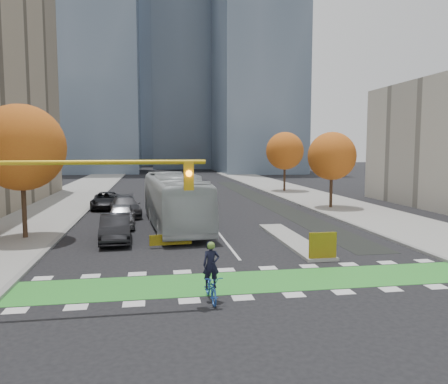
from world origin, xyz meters
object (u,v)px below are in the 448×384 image
object	(u,v)px
tree_west	(21,148)
parked_car_a	(121,216)
traffic_signal_west	(43,194)
parked_car_b	(115,228)
tree_east_near	(332,156)
parked_car_d	(106,200)
bus	(175,200)
hazard_board	(323,245)
cyclist	(211,281)
tree_east_far	(285,151)
parked_car_c	(125,206)

from	to	relation	value
tree_west	parked_car_a	distance (m)	8.11
traffic_signal_west	parked_car_b	distance (m)	11.58
tree_east_near	parked_car_d	distance (m)	21.24
bus	parked_car_a	bearing A→B (deg)	166.57
hazard_board	tree_west	xyz separation A→B (m)	(-16.00, 7.80, 4.82)
tree_east_near	cyclist	bearing A→B (deg)	-122.27
parked_car_b	parked_car_a	bearing A→B (deg)	86.94
tree_east_near	cyclist	xyz separation A→B (m)	(-14.21, -22.50, -4.13)
parked_car_a	parked_car_d	distance (m)	10.21
parked_car_a	parked_car_d	bearing A→B (deg)	99.49
tree_west	parked_car_b	xyz separation A→B (m)	(5.50, -1.48, -4.80)
bus	parked_car_a	world-z (taller)	bus
parked_car_b	tree_west	bearing A→B (deg)	161.91
tree_east_near	bus	size ratio (longest dim) A/B	0.52
parked_car_d	cyclist	bearing A→B (deg)	-77.68
tree_east_far	parked_car_a	bearing A→B (deg)	-130.21
bus	traffic_signal_west	bearing A→B (deg)	-113.46
tree_west	parked_car_c	bearing A→B (deg)	57.17
hazard_board	parked_car_b	world-z (taller)	parked_car_b
tree_east_far	bus	world-z (taller)	tree_east_far
tree_east_near	traffic_signal_west	bearing A→B (deg)	-131.52
tree_east_far	parked_car_c	xyz separation A→B (m)	(-19.00, -17.48, -4.43)
tree_east_far	cyclist	xyz separation A→B (m)	(-14.71, -38.50, -4.50)
tree_west	bus	xyz separation A→B (m)	(9.26, 2.96, -3.72)
parked_car_a	parked_car_b	xyz separation A→B (m)	(0.00, -5.00, 0.00)
cyclist	hazard_board	bearing A→B (deg)	33.99
tree_east_near	tree_east_far	world-z (taller)	tree_east_far
tree_west	parked_car_b	world-z (taller)	tree_west
parked_car_d	tree_east_far	bearing A→B (deg)	29.30
parked_car_a	tree_east_far	bearing A→B (deg)	47.74
parked_car_a	parked_car_b	world-z (taller)	parked_car_b
parked_car_a	parked_car_c	size ratio (longest dim) A/B	0.86
cyclist	tree_east_far	bearing A→B (deg)	65.95
parked_car_b	traffic_signal_west	bearing A→B (deg)	-100.44
tree_east_far	tree_east_near	bearing A→B (deg)	-91.79
tree_west	cyclist	size ratio (longest dim) A/B	3.73
bus	parked_car_b	world-z (taller)	bus
traffic_signal_west	bus	world-z (taller)	traffic_signal_west
cyclist	parked_car_a	distance (m)	16.59
tree_west	parked_car_d	world-z (taller)	tree_west
cyclist	parked_car_a	size ratio (longest dim) A/B	0.46
tree_east_far	parked_car_a	distance (m)	29.76
hazard_board	parked_car_a	bearing A→B (deg)	132.84
tree_east_far	bus	xyz separation A→B (m)	(-15.24, -23.04, -3.35)
hazard_board	parked_car_b	distance (m)	12.26
parked_car_b	parked_car_c	size ratio (longest dim) A/B	0.89
hazard_board	tree_east_far	xyz separation A→B (m)	(8.50, 33.80, 4.44)
parked_car_c	bus	bearing A→B (deg)	-63.84
tree_west	tree_east_far	size ratio (longest dim) A/B	1.08
tree_west	tree_east_near	size ratio (longest dim) A/B	1.16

